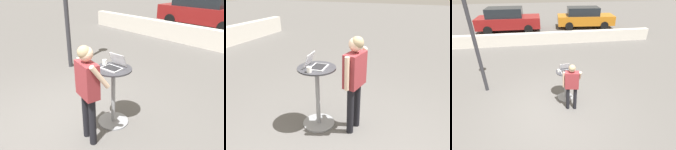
% 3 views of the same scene
% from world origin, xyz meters
% --- Properties ---
extents(ground_plane, '(50.00, 50.00, 0.00)m').
position_xyz_m(ground_plane, '(0.00, 0.00, 0.00)').
color(ground_plane, '#5B5956').
extents(pavement_kerb, '(13.49, 0.35, 0.72)m').
position_xyz_m(pavement_kerb, '(0.00, 6.32, 0.36)').
color(pavement_kerb, beige).
rests_on(pavement_kerb, ground_plane).
extents(cafe_table, '(0.61, 0.61, 1.05)m').
position_xyz_m(cafe_table, '(0.43, 0.70, 0.57)').
color(cafe_table, gray).
rests_on(cafe_table, ground_plane).
extents(laptop, '(0.35, 0.35, 0.22)m').
position_xyz_m(laptop, '(0.42, 0.72, 1.10)').
color(laptop, '#B7BABF').
rests_on(laptop, cafe_table).
extents(coffee_mug, '(0.11, 0.07, 0.09)m').
position_xyz_m(coffee_mug, '(0.21, 0.70, 1.09)').
color(coffee_mug, white).
rests_on(coffee_mug, cafe_table).
extents(standing_person, '(0.58, 0.32, 1.58)m').
position_xyz_m(standing_person, '(0.53, 0.10, 0.99)').
color(standing_person, black).
rests_on(standing_person, ground_plane).
extents(parked_car_further_down, '(4.59, 1.98, 1.69)m').
position_xyz_m(parked_car_further_down, '(-2.52, 9.68, 0.85)').
color(parked_car_further_down, maroon).
rests_on(parked_car_further_down, ground_plane).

